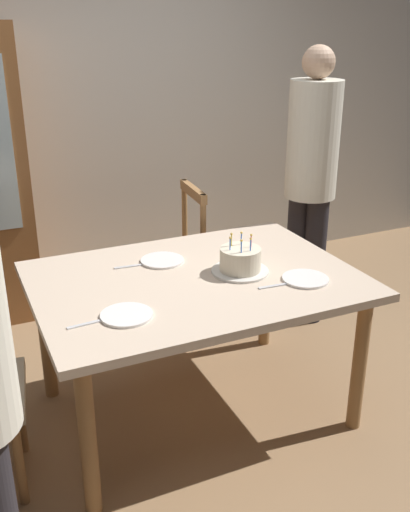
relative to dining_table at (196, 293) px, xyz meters
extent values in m
plane|color=#93704C|center=(0.00, 0.00, -0.67)|extent=(6.40, 6.40, 0.00)
cube|color=beige|center=(0.00, 1.85, 0.63)|extent=(6.40, 0.10, 2.60)
cube|color=beige|center=(0.00, 0.00, 0.07)|extent=(1.53, 1.10, 0.04)
cylinder|color=#9E7042|center=(-0.66, -0.45, -0.31)|extent=(0.07, 0.07, 0.72)
cylinder|color=#9E7042|center=(0.66, -0.45, -0.31)|extent=(0.07, 0.07, 0.72)
cylinder|color=#9E7042|center=(-0.66, 0.45, -0.31)|extent=(0.07, 0.07, 0.72)
cylinder|color=#9E7042|center=(0.66, 0.45, -0.31)|extent=(0.07, 0.07, 0.72)
cylinder|color=silver|center=(0.22, -0.04, 0.09)|extent=(0.28, 0.28, 0.01)
cylinder|color=beige|center=(0.22, -0.04, 0.15)|extent=(0.20, 0.20, 0.11)
cylinder|color=#E54C4C|center=(0.28, -0.04, 0.24)|extent=(0.01, 0.01, 0.05)
sphere|color=#FFC64C|center=(0.28, -0.04, 0.27)|extent=(0.01, 0.01, 0.01)
cylinder|color=#4C7FE5|center=(0.25, 0.01, 0.24)|extent=(0.01, 0.01, 0.05)
sphere|color=#FFC64C|center=(0.25, 0.01, 0.27)|extent=(0.01, 0.01, 0.01)
cylinder|color=yellow|center=(0.20, 0.01, 0.24)|extent=(0.01, 0.01, 0.05)
sphere|color=#FFC64C|center=(0.20, 0.01, 0.27)|extent=(0.01, 0.01, 0.01)
cylinder|color=#4C7FE5|center=(0.17, -0.03, 0.24)|extent=(0.01, 0.01, 0.05)
sphere|color=#FFC64C|center=(0.17, -0.03, 0.27)|extent=(0.01, 0.01, 0.01)
cylinder|color=#4C7FE5|center=(0.20, -0.09, 0.24)|extent=(0.01, 0.01, 0.05)
sphere|color=#FFC64C|center=(0.20, -0.09, 0.27)|extent=(0.01, 0.01, 0.01)
cylinder|color=#4C7FE5|center=(0.25, -0.08, 0.24)|extent=(0.01, 0.01, 0.05)
sphere|color=#FFC64C|center=(0.25, -0.08, 0.27)|extent=(0.01, 0.01, 0.01)
cylinder|color=white|center=(-0.42, -0.25, 0.09)|extent=(0.22, 0.22, 0.01)
cylinder|color=white|center=(-0.08, 0.25, 0.09)|extent=(0.22, 0.22, 0.01)
cylinder|color=white|center=(0.46, -0.25, 0.09)|extent=(0.22, 0.22, 0.01)
cube|color=silver|center=(-0.58, -0.25, 0.09)|extent=(0.18, 0.03, 0.01)
cube|color=silver|center=(-0.24, 0.25, 0.09)|extent=(0.18, 0.03, 0.01)
cube|color=silver|center=(0.30, -0.25, 0.09)|extent=(0.18, 0.03, 0.01)
cube|color=#9E7042|center=(0.16, 0.87, -0.22)|extent=(0.47, 0.47, 0.05)
cylinder|color=#9E7042|center=(0.00, 1.05, -0.46)|extent=(0.04, 0.04, 0.42)
cylinder|color=#9E7042|center=(-0.02, 0.71, -0.46)|extent=(0.04, 0.04, 0.42)
cylinder|color=#9E7042|center=(0.34, 1.03, -0.46)|extent=(0.04, 0.04, 0.42)
cylinder|color=#9E7042|center=(0.32, 0.69, -0.46)|extent=(0.04, 0.04, 0.42)
cylinder|color=#9E7042|center=(0.37, 1.03, 0.03)|extent=(0.04, 0.04, 0.50)
cylinder|color=#9E7042|center=(0.35, 0.67, 0.03)|extent=(0.04, 0.04, 0.50)
cube|color=#9E7042|center=(0.36, 0.85, 0.25)|extent=(0.07, 0.40, 0.06)
cylinder|color=#9E7042|center=(-0.92, -0.29, -0.46)|extent=(0.04, 0.04, 0.42)
cylinder|color=#9E7042|center=(-0.87, 0.05, -0.46)|extent=(0.04, 0.04, 0.42)
cylinder|color=#262328|center=(1.04, 0.70, -0.25)|extent=(0.14, 0.14, 0.86)
cylinder|color=#262328|center=(1.11, 0.59, -0.25)|extent=(0.14, 0.14, 0.86)
cylinder|color=silver|center=(1.08, 0.65, 0.54)|extent=(0.32, 0.32, 0.71)
sphere|color=#D8AD8C|center=(1.08, 0.65, 1.00)|extent=(0.20, 0.20, 0.20)
camera|label=1|loc=(-1.02, -2.35, 1.23)|focal=41.27mm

